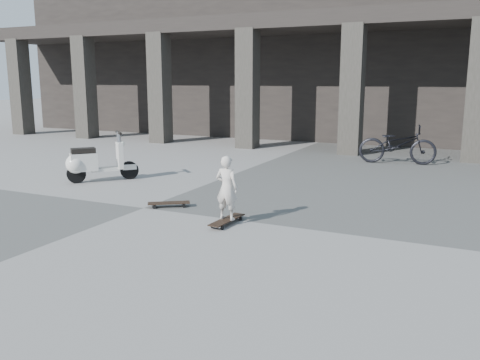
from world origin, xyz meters
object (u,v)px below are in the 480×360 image
at_px(skateboard_spare, 169,203).
at_px(scooter, 90,163).
at_px(longboard, 227,220).
at_px(child, 227,188).
at_px(bicycle, 397,144).

relative_size(skateboard_spare, scooter, 0.56).
bearing_deg(longboard, scooter, 71.62).
bearing_deg(child, longboard, -179.07).
bearing_deg(child, bicycle, -100.77).
bearing_deg(longboard, skateboard_spare, 73.02).
bearing_deg(scooter, child, -70.95).
bearing_deg(bicycle, child, 159.23).
xyz_separation_m(scooter, bicycle, (5.97, 5.73, 0.09)).
distance_m(skateboard_spare, bicycle, 7.60).
xyz_separation_m(child, scooter, (-4.42, 1.78, -0.16)).
bearing_deg(longboard, bicycle, -8.16).
bearing_deg(longboard, child, 93.53).
xyz_separation_m(skateboard_spare, child, (1.49, -0.56, 0.54)).
height_order(longboard, bicycle, bicycle).
xyz_separation_m(skateboard_spare, bicycle, (3.04, 6.95, 0.48)).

